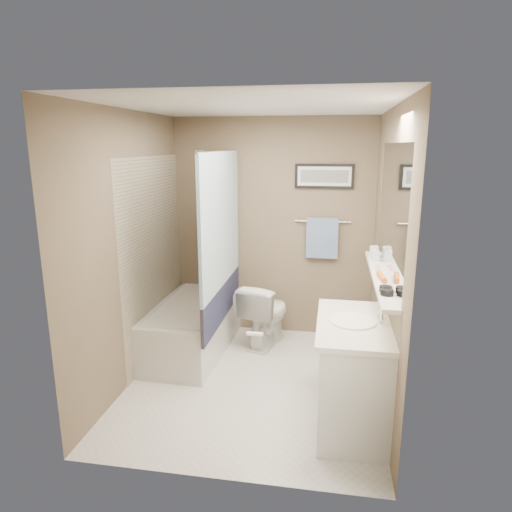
% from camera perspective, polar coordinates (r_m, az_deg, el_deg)
% --- Properties ---
extents(ground, '(2.50, 2.50, 0.00)m').
position_cam_1_polar(ground, '(4.30, -0.35, -15.53)').
color(ground, silver).
rests_on(ground, ground).
extents(ceiling, '(2.20, 2.50, 0.04)m').
position_cam_1_polar(ceiling, '(3.76, -0.40, 17.94)').
color(ceiling, silver).
rests_on(ceiling, wall_back).
extents(wall_back, '(2.20, 0.04, 2.40)m').
position_cam_1_polar(wall_back, '(5.05, 2.05, 3.42)').
color(wall_back, brown).
rests_on(wall_back, ground).
extents(wall_front, '(2.20, 0.04, 2.40)m').
position_cam_1_polar(wall_front, '(2.71, -4.91, -5.83)').
color(wall_front, brown).
rests_on(wall_front, ground).
extents(wall_left, '(0.04, 2.50, 2.40)m').
position_cam_1_polar(wall_left, '(4.18, -15.11, 0.77)').
color(wall_left, brown).
rests_on(wall_left, ground).
extents(wall_right, '(0.04, 2.50, 2.40)m').
position_cam_1_polar(wall_right, '(3.83, 15.75, -0.44)').
color(wall_right, brown).
rests_on(wall_right, ground).
extents(tile_surround, '(0.02, 1.55, 2.00)m').
position_cam_1_polar(tile_surround, '(4.68, -12.58, -0.25)').
color(tile_surround, tan).
rests_on(tile_surround, wall_left).
extents(curtain_rod, '(0.02, 1.55, 0.02)m').
position_cam_1_polar(curtain_rod, '(4.33, -4.57, 12.98)').
color(curtain_rod, silver).
rests_on(curtain_rod, wall_left).
extents(curtain_upper, '(0.03, 1.45, 1.28)m').
position_cam_1_polar(curtain_upper, '(4.38, -4.41, 4.46)').
color(curtain_upper, silver).
rests_on(curtain_upper, curtain_rod).
extents(curtain_lower, '(0.03, 1.45, 0.36)m').
position_cam_1_polar(curtain_lower, '(4.59, -4.22, -5.70)').
color(curtain_lower, '#242744').
rests_on(curtain_lower, curtain_rod).
extents(mirror, '(0.02, 1.60, 1.00)m').
position_cam_1_polar(mirror, '(3.61, 16.58, 5.46)').
color(mirror, silver).
rests_on(mirror, wall_right).
extents(shelf, '(0.12, 1.60, 0.03)m').
position_cam_1_polar(shelf, '(3.71, 15.19, -2.47)').
color(shelf, silver).
rests_on(shelf, wall_right).
extents(towel_bar, '(0.60, 0.02, 0.02)m').
position_cam_1_polar(towel_bar, '(4.98, 8.34, 4.30)').
color(towel_bar, silver).
rests_on(towel_bar, wall_back).
extents(towel, '(0.34, 0.05, 0.44)m').
position_cam_1_polar(towel, '(4.99, 8.26, 2.23)').
color(towel, '#9BB9E2').
rests_on(towel, towel_bar).
extents(art_frame, '(0.62, 0.02, 0.26)m').
position_cam_1_polar(art_frame, '(4.94, 8.54, 9.83)').
color(art_frame, black).
rests_on(art_frame, wall_back).
extents(art_mat, '(0.56, 0.00, 0.20)m').
position_cam_1_polar(art_mat, '(4.93, 8.54, 9.82)').
color(art_mat, white).
rests_on(art_mat, art_frame).
extents(art_image, '(0.50, 0.00, 0.13)m').
position_cam_1_polar(art_image, '(4.92, 8.53, 9.82)').
color(art_image, '#595959').
rests_on(art_image, art_mat).
extents(door, '(0.80, 0.02, 2.00)m').
position_cam_1_polar(door, '(2.69, 6.72, -10.56)').
color(door, silver).
rests_on(door, wall_front).
extents(door_handle, '(0.10, 0.02, 0.02)m').
position_cam_1_polar(door_handle, '(2.77, -0.14, -9.73)').
color(door_handle, silver).
rests_on(door_handle, door).
extents(bathtub, '(0.77, 1.53, 0.50)m').
position_cam_1_polar(bathtub, '(4.88, -7.91, -8.70)').
color(bathtub, silver).
rests_on(bathtub, ground).
extents(tub_rim, '(0.56, 1.36, 0.02)m').
position_cam_1_polar(tub_rim, '(4.80, -8.01, -5.94)').
color(tub_rim, beige).
rests_on(tub_rim, bathtub).
extents(toilet, '(0.56, 0.76, 0.69)m').
position_cam_1_polar(toilet, '(4.93, 1.24, -7.18)').
color(toilet, white).
rests_on(toilet, ground).
extents(vanity, '(0.51, 0.91, 0.80)m').
position_cam_1_polar(vanity, '(3.64, 11.99, -14.53)').
color(vanity, white).
rests_on(vanity, ground).
extents(countertop, '(0.54, 0.96, 0.04)m').
position_cam_1_polar(countertop, '(3.46, 12.17, -8.38)').
color(countertop, white).
rests_on(countertop, vanity).
extents(sink_basin, '(0.34, 0.34, 0.01)m').
position_cam_1_polar(sink_basin, '(3.45, 12.02, -7.94)').
color(sink_basin, white).
rests_on(sink_basin, countertop).
extents(faucet_spout, '(0.02, 0.02, 0.10)m').
position_cam_1_polar(faucet_spout, '(3.45, 15.40, -7.39)').
color(faucet_spout, silver).
rests_on(faucet_spout, countertop).
extents(faucet_knob, '(0.05, 0.05, 0.05)m').
position_cam_1_polar(faucet_knob, '(3.55, 15.23, -7.11)').
color(faucet_knob, silver).
rests_on(faucet_knob, countertop).
extents(candle_bowl_near, '(0.09, 0.09, 0.04)m').
position_cam_1_polar(candle_bowl_near, '(3.21, 16.05, -4.37)').
color(candle_bowl_near, black).
rests_on(candle_bowl_near, shelf).
extents(candle_bowl_far, '(0.09, 0.09, 0.04)m').
position_cam_1_polar(candle_bowl_far, '(3.28, 15.92, -3.99)').
color(candle_bowl_far, black).
rests_on(candle_bowl_far, shelf).
extents(hair_brush_front, '(0.07, 0.22, 0.04)m').
position_cam_1_polar(hair_brush_front, '(3.56, 15.43, -2.51)').
color(hair_brush_front, '#CE561D').
rests_on(hair_brush_front, shelf).
extents(pink_comb, '(0.04, 0.16, 0.01)m').
position_cam_1_polar(pink_comb, '(3.91, 14.93, -1.34)').
color(pink_comb, '#CC7D9D').
rests_on(pink_comb, shelf).
extents(glass_jar, '(0.08, 0.08, 0.10)m').
position_cam_1_polar(glass_jar, '(4.25, 14.55, 0.52)').
color(glass_jar, white).
rests_on(glass_jar, shelf).
extents(soap_bottle, '(0.07, 0.07, 0.14)m').
position_cam_1_polar(soap_bottle, '(4.11, 14.71, 0.36)').
color(soap_bottle, '#999999').
rests_on(soap_bottle, shelf).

